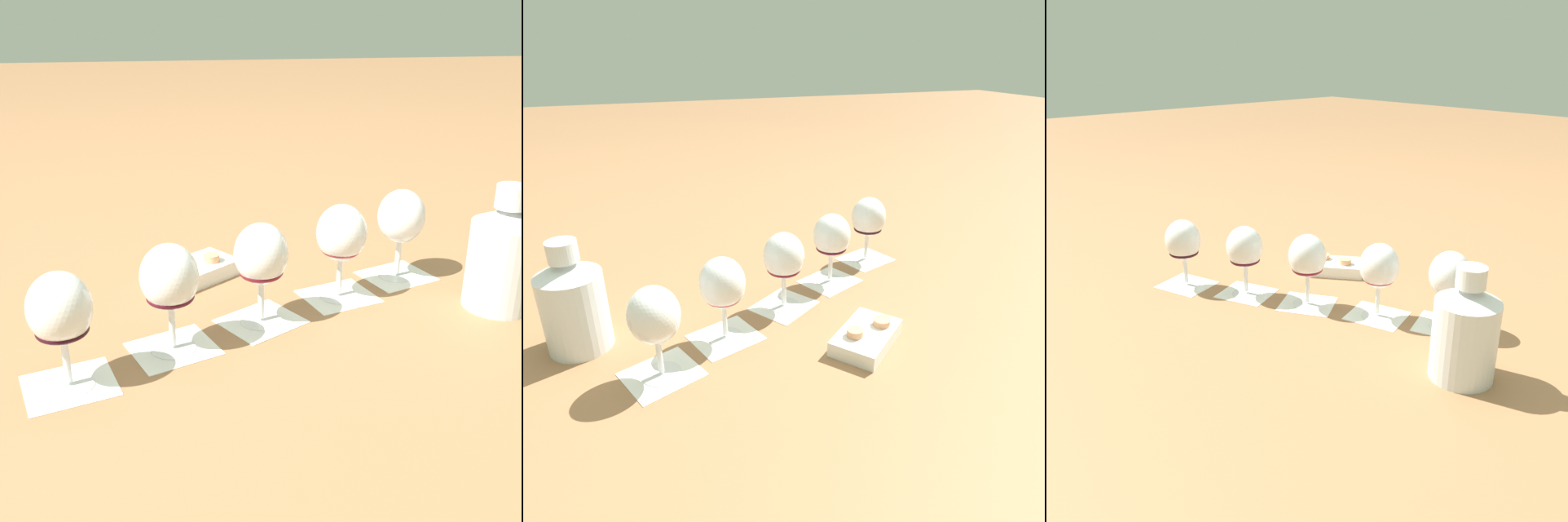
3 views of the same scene
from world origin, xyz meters
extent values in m
plane|color=#936642|center=(0.00, 0.00, 0.00)|extent=(8.00, 8.00, 0.00)
cube|color=white|center=(-0.27, -0.14, 0.00)|extent=(0.15, 0.14, 0.00)
cube|color=white|center=(-0.14, -0.07, 0.00)|extent=(0.14, 0.14, 0.00)
cube|color=white|center=(0.00, 0.00, 0.00)|extent=(0.16, 0.15, 0.00)
cube|color=white|center=(0.14, 0.07, 0.00)|extent=(0.15, 0.14, 0.00)
cube|color=white|center=(0.28, 0.15, 0.00)|extent=(0.14, 0.14, 0.00)
cylinder|color=white|center=(-0.27, -0.14, 0.00)|extent=(0.07, 0.07, 0.01)
cylinder|color=white|center=(-0.27, -0.14, 0.04)|extent=(0.01, 0.01, 0.07)
ellipsoid|color=white|center=(-0.27, -0.14, 0.12)|extent=(0.08, 0.08, 0.10)
ellipsoid|color=#CD535D|center=(-0.27, -0.14, 0.09)|extent=(0.07, 0.07, 0.04)
cylinder|color=white|center=(-0.14, -0.07, 0.00)|extent=(0.07, 0.07, 0.01)
cylinder|color=white|center=(-0.14, -0.07, 0.04)|extent=(0.01, 0.01, 0.07)
ellipsoid|color=white|center=(-0.14, -0.07, 0.12)|extent=(0.08, 0.08, 0.10)
ellipsoid|color=maroon|center=(-0.14, -0.07, 0.09)|extent=(0.07, 0.07, 0.03)
cylinder|color=white|center=(0.00, 0.00, 0.00)|extent=(0.07, 0.07, 0.01)
cylinder|color=white|center=(0.00, 0.00, 0.04)|extent=(0.01, 0.01, 0.07)
ellipsoid|color=white|center=(0.00, 0.00, 0.12)|extent=(0.08, 0.08, 0.10)
ellipsoid|color=maroon|center=(0.00, 0.00, 0.09)|extent=(0.07, 0.07, 0.03)
cylinder|color=white|center=(0.14, 0.07, 0.00)|extent=(0.07, 0.07, 0.01)
cylinder|color=white|center=(0.14, 0.07, 0.04)|extent=(0.01, 0.01, 0.07)
ellipsoid|color=white|center=(0.14, 0.07, 0.12)|extent=(0.08, 0.08, 0.10)
ellipsoid|color=#460E1D|center=(0.14, 0.07, 0.09)|extent=(0.07, 0.07, 0.02)
cylinder|color=white|center=(0.28, 0.15, 0.00)|extent=(0.07, 0.07, 0.01)
cylinder|color=white|center=(0.28, 0.15, 0.04)|extent=(0.01, 0.01, 0.07)
ellipsoid|color=white|center=(0.28, 0.15, 0.12)|extent=(0.08, 0.08, 0.10)
ellipsoid|color=black|center=(0.28, 0.15, 0.08)|extent=(0.07, 0.07, 0.02)
cylinder|color=silver|center=(-0.40, -0.01, 0.07)|extent=(0.11, 0.11, 0.14)
cone|color=silver|center=(-0.40, -0.01, 0.16)|extent=(0.11, 0.11, 0.03)
cylinder|color=silver|center=(-0.40, -0.01, 0.19)|extent=(0.05, 0.05, 0.04)
cube|color=white|center=(0.09, -0.18, 0.01)|extent=(0.17, 0.16, 0.03)
cylinder|color=tan|center=(0.13, -0.17, 0.03)|extent=(0.03, 0.03, 0.01)
cylinder|color=#B2703D|center=(0.14, -0.17, 0.03)|extent=(0.03, 0.03, 0.01)
cylinder|color=tan|center=(0.07, -0.19, 0.04)|extent=(0.03, 0.03, 0.01)
camera|label=1|loc=(0.12, 0.91, 0.49)|focal=45.00mm
camera|label=2|loc=(-0.29, -0.80, 0.50)|focal=32.00mm
camera|label=3|loc=(-0.83, 0.75, 0.54)|focal=38.00mm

